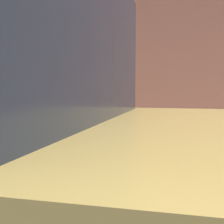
# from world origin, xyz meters

# --- Properties ---
(sidewalk) EXTENTS (24.00, 2.80, 0.13)m
(sidewalk) POSITION_xyz_m (0.00, 2.20, 0.06)
(sidewalk) COLOR #ADAAA3
(sidewalk) RESTS_ON ground_plane
(building_facade) EXTENTS (24.00, 0.30, 5.01)m
(building_facade) POSITION_xyz_m (0.00, 4.02, 2.51)
(building_facade) COLOR #935642
(building_facade) RESTS_ON ground_plane
(parking_meter) EXTENTS (0.18, 0.13, 1.49)m
(parking_meter) POSITION_xyz_m (-0.41, 1.00, 1.11)
(parking_meter) COLOR slate
(parking_meter) RESTS_ON sidewalk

